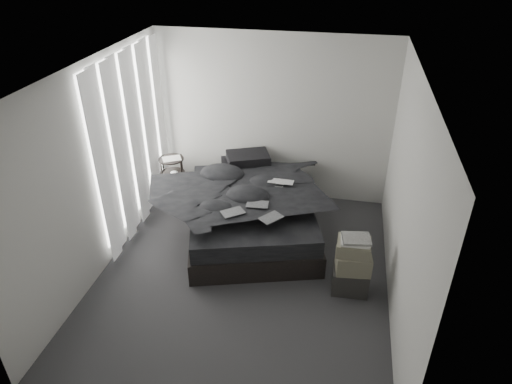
% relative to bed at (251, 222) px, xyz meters
% --- Properties ---
extents(floor, '(3.60, 4.20, 0.01)m').
position_rel_bed_xyz_m(floor, '(0.10, -0.93, -0.15)').
color(floor, '#313133').
rests_on(floor, ground).
extents(ceiling, '(3.60, 4.20, 0.01)m').
position_rel_bed_xyz_m(ceiling, '(0.10, -0.93, 2.45)').
color(ceiling, white).
rests_on(ceiling, ground).
extents(wall_back, '(3.60, 0.01, 2.60)m').
position_rel_bed_xyz_m(wall_back, '(0.10, 1.17, 1.15)').
color(wall_back, beige).
rests_on(wall_back, ground).
extents(wall_front, '(3.60, 0.01, 2.60)m').
position_rel_bed_xyz_m(wall_front, '(0.10, -3.03, 1.15)').
color(wall_front, beige).
rests_on(wall_front, ground).
extents(wall_left, '(0.01, 4.20, 2.60)m').
position_rel_bed_xyz_m(wall_left, '(-1.70, -0.93, 1.15)').
color(wall_left, beige).
rests_on(wall_left, ground).
extents(wall_right, '(0.01, 4.20, 2.60)m').
position_rel_bed_xyz_m(wall_right, '(1.90, -0.93, 1.15)').
color(wall_right, beige).
rests_on(wall_right, ground).
extents(window_left, '(0.02, 2.00, 2.30)m').
position_rel_bed_xyz_m(window_left, '(-1.68, -0.03, 1.20)').
color(window_left, white).
rests_on(window_left, wall_left).
extents(curtain_left, '(0.06, 2.12, 2.48)m').
position_rel_bed_xyz_m(curtain_left, '(-1.63, -0.03, 1.13)').
color(curtain_left, white).
rests_on(curtain_left, wall_left).
extents(bed, '(2.26, 2.64, 0.31)m').
position_rel_bed_xyz_m(bed, '(0.00, 0.00, 0.00)').
color(bed, black).
rests_on(bed, floor).
extents(mattress, '(2.18, 2.55, 0.24)m').
position_rel_bed_xyz_m(mattress, '(0.00, 0.00, 0.27)').
color(mattress, black).
rests_on(mattress, bed).
extents(duvet, '(2.13, 2.31, 0.26)m').
position_rel_bed_xyz_m(duvet, '(0.02, -0.05, 0.52)').
color(duvet, black).
rests_on(duvet, mattress).
extents(pillow_lower, '(0.78, 0.63, 0.15)m').
position_rel_bed_xyz_m(pillow_lower, '(-0.30, 0.82, 0.47)').
color(pillow_lower, black).
rests_on(pillow_lower, mattress).
extents(pillow_upper, '(0.75, 0.64, 0.14)m').
position_rel_bed_xyz_m(pillow_upper, '(-0.22, 0.82, 0.62)').
color(pillow_upper, black).
rests_on(pillow_upper, pillow_lower).
extents(laptop, '(0.37, 0.24, 0.03)m').
position_rel_bed_xyz_m(laptop, '(0.38, 0.17, 0.67)').
color(laptop, silver).
rests_on(laptop, duvet).
extents(comic_a, '(0.34, 0.32, 0.01)m').
position_rel_bed_xyz_m(comic_a, '(-0.09, -0.65, 0.66)').
color(comic_a, black).
rests_on(comic_a, duvet).
extents(comic_b, '(0.30, 0.21, 0.01)m').
position_rel_bed_xyz_m(comic_b, '(0.17, -0.40, 0.67)').
color(comic_b, black).
rests_on(comic_b, duvet).
extents(comic_c, '(0.32, 0.34, 0.01)m').
position_rel_bed_xyz_m(comic_c, '(0.40, -0.68, 0.67)').
color(comic_c, black).
rests_on(comic_c, duvet).
extents(side_stand, '(0.50, 0.50, 0.72)m').
position_rel_bed_xyz_m(side_stand, '(-1.40, 0.64, 0.21)').
color(side_stand, black).
rests_on(side_stand, floor).
extents(papers, '(0.34, 0.32, 0.01)m').
position_rel_bed_xyz_m(papers, '(-1.39, 0.64, 0.58)').
color(papers, white).
rests_on(papers, side_stand).
extents(floor_books, '(0.16, 0.20, 0.13)m').
position_rel_bed_xyz_m(floor_books, '(-0.84, 0.17, -0.09)').
color(floor_books, black).
rests_on(floor_books, floor).
extents(box_lower, '(0.44, 0.35, 0.32)m').
position_rel_bed_xyz_m(box_lower, '(1.43, -0.97, 0.01)').
color(box_lower, black).
rests_on(box_lower, floor).
extents(box_mid, '(0.43, 0.36, 0.24)m').
position_rel_bed_xyz_m(box_mid, '(1.44, -0.98, 0.29)').
color(box_mid, '#63604E').
rests_on(box_mid, box_lower).
extents(box_upper, '(0.39, 0.31, 0.17)m').
position_rel_bed_xyz_m(box_upper, '(1.42, -0.97, 0.49)').
color(box_upper, '#63604E').
rests_on(box_upper, box_mid).
extents(art_book_white, '(0.34, 0.27, 0.03)m').
position_rel_bed_xyz_m(art_book_white, '(1.43, -0.97, 0.59)').
color(art_book_white, silver).
rests_on(art_book_white, box_upper).
extents(art_book_snake, '(0.35, 0.29, 0.03)m').
position_rel_bed_xyz_m(art_book_snake, '(1.44, -0.98, 0.62)').
color(art_book_snake, silver).
rests_on(art_book_snake, art_book_white).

